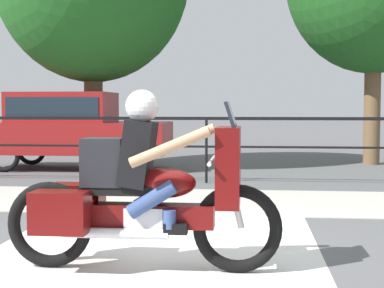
% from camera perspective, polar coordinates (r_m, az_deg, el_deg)
% --- Properties ---
extents(ground_plane, '(120.00, 120.00, 0.00)m').
position_cam_1_polar(ground_plane, '(5.67, -3.06, -11.04)').
color(ground_plane, '#565659').
extents(sidewalk_band, '(44.00, 2.40, 0.01)m').
position_cam_1_polar(sidewalk_band, '(8.97, 0.33, -5.51)').
color(sidewalk_band, '#B7B2A8').
rests_on(sidewalk_band, ground).
extents(crosswalk_band, '(3.27, 6.00, 0.01)m').
position_cam_1_polar(crosswalk_band, '(5.49, -4.48, -11.48)').
color(crosswalk_band, silver).
rests_on(crosswalk_band, ground).
extents(fence_railing, '(36.00, 0.05, 1.24)m').
position_cam_1_polar(fence_railing, '(10.99, 1.40, 1.27)').
color(fence_railing, black).
rests_on(fence_railing, ground).
extents(motorcycle, '(2.44, 0.76, 1.58)m').
position_cam_1_polar(motorcycle, '(5.16, -5.02, -4.53)').
color(motorcycle, black).
rests_on(motorcycle, ground).
extents(parked_car, '(4.32, 1.74, 1.75)m').
position_cam_1_polar(parked_car, '(13.71, -11.75, 1.76)').
color(parked_car, maroon).
rests_on(parked_car, ground).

